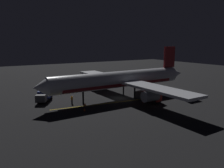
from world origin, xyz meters
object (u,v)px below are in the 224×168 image
object	(u,v)px
baggage_truck	(44,95)
traffic_cone_near_right	(84,110)
airliner	(122,80)
catering_truck	(149,96)
traffic_cone_near_left	(85,104)
ground_crew_worker	(72,100)

from	to	relation	value
baggage_truck	traffic_cone_near_right	distance (m)	12.12
baggage_truck	airliner	bearing A→B (deg)	-112.14
airliner	baggage_truck	distance (m)	17.44
catering_truck	traffic_cone_near_left	world-z (taller)	catering_truck
ground_crew_worker	catering_truck	bearing A→B (deg)	-115.61
baggage_truck	catering_truck	distance (m)	22.71
airliner	traffic_cone_near_left	distance (m)	10.68
traffic_cone_near_right	baggage_truck	bearing A→B (deg)	20.99
baggage_truck	ground_crew_worker	size ratio (longest dim) A/B	3.54
baggage_truck	traffic_cone_near_left	size ratio (longest dim) A/B	11.19
catering_truck	traffic_cone_near_right	world-z (taller)	catering_truck
airliner	traffic_cone_near_right	world-z (taller)	airliner
traffic_cone_near_left	catering_truck	bearing A→B (deg)	-109.29
catering_truck	ground_crew_worker	size ratio (longest dim) A/B	3.40
catering_truck	traffic_cone_near_left	size ratio (longest dim) A/B	10.74
baggage_truck	catering_truck	size ratio (longest dim) A/B	1.04
ground_crew_worker	traffic_cone_near_right	distance (m)	6.09
airliner	traffic_cone_near_right	distance (m)	13.15
ground_crew_worker	traffic_cone_near_left	size ratio (longest dim) A/B	3.16
traffic_cone_near_right	airliner	bearing A→B (deg)	-67.50
airliner	catering_truck	bearing A→B (deg)	-151.51
catering_truck	ground_crew_worker	bearing A→B (deg)	64.39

